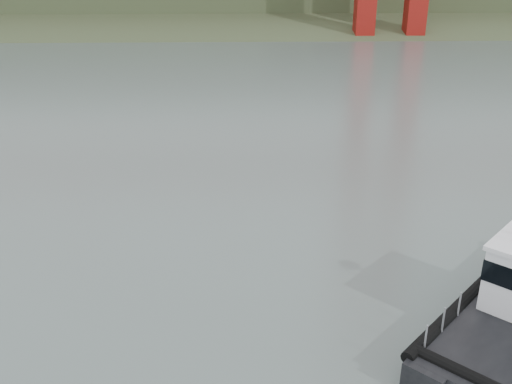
# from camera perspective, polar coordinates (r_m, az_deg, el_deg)

# --- Properties ---
(ground) EXTENTS (400.00, 400.00, 0.00)m
(ground) POSITION_cam_1_polar(r_m,az_deg,el_deg) (22.14, 3.71, -13.72)
(ground) COLOR slate
(ground) RESTS_ON ground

